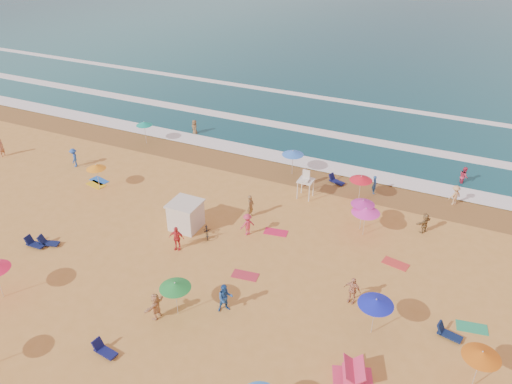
% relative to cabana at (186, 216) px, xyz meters
% --- Properties ---
extents(ground, '(220.00, 220.00, 0.00)m').
position_rel_cabana_xyz_m(ground, '(2.96, -1.51, -1.00)').
color(ground, gold).
rests_on(ground, ground).
extents(ocean, '(220.00, 140.00, 0.18)m').
position_rel_cabana_xyz_m(ocean, '(2.96, 82.49, -1.00)').
color(ocean, '#0C4756').
rests_on(ocean, ground).
extents(wet_sand, '(220.00, 220.00, 0.00)m').
position_rel_cabana_xyz_m(wet_sand, '(2.96, 10.99, -0.99)').
color(wet_sand, olive).
rests_on(wet_sand, ground).
extents(surf_foam, '(200.00, 18.70, 0.05)m').
position_rel_cabana_xyz_m(surf_foam, '(2.96, 19.81, -0.90)').
color(surf_foam, white).
rests_on(surf_foam, ground).
extents(cabana, '(2.00, 2.00, 2.00)m').
position_rel_cabana_xyz_m(cabana, '(0.00, 0.00, 0.00)').
color(cabana, silver).
rests_on(cabana, ground).
extents(cabana_roof, '(2.20, 2.20, 0.12)m').
position_rel_cabana_xyz_m(cabana_roof, '(0.00, 0.00, 1.06)').
color(cabana_roof, silver).
rests_on(cabana_roof, cabana).
extents(bicycle, '(1.37, 1.68, 0.86)m').
position_rel_cabana_xyz_m(bicycle, '(1.90, -0.30, -0.57)').
color(bicycle, black).
rests_on(bicycle, ground).
extents(lifeguard_stand, '(1.20, 1.20, 2.10)m').
position_rel_cabana_xyz_m(lifeguard_stand, '(6.46, 7.72, 0.05)').
color(lifeguard_stand, white).
rests_on(lifeguard_stand, ground).
extents(beach_umbrellas, '(62.82, 28.64, 0.73)m').
position_rel_cabana_xyz_m(beach_umbrellas, '(5.90, -1.36, 1.14)').
color(beach_umbrellas, '#182ED2').
rests_on(beach_umbrellas, ground).
extents(loungers, '(46.42, 27.20, 0.34)m').
position_rel_cabana_xyz_m(loungers, '(7.66, -4.98, -0.83)').
color(loungers, '#0E1749').
rests_on(loungers, ground).
extents(towels, '(36.15, 22.36, 0.03)m').
position_rel_cabana_xyz_m(towels, '(4.53, -5.38, -0.98)').
color(towels, red).
rests_on(towels, ground).
extents(popup_tents, '(12.94, 12.86, 1.20)m').
position_rel_cabana_xyz_m(popup_tents, '(20.07, -2.70, -0.40)').
color(popup_tents, '#E43261').
rests_on(popup_tents, ground).
extents(beachgoers, '(40.55, 27.33, 2.12)m').
position_rel_cabana_xyz_m(beachgoers, '(2.14, 1.91, -0.17)').
color(beachgoers, '#926343').
rests_on(beachgoers, ground).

